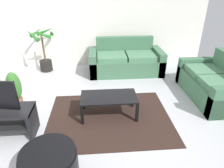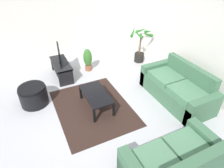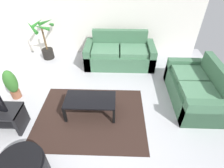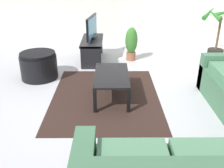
% 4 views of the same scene
% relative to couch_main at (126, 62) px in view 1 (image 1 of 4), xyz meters
% --- Properties ---
extents(ground_plane, '(6.60, 6.60, 0.00)m').
position_rel_couch_main_xyz_m(ground_plane, '(-0.63, -2.28, -0.30)').
color(ground_plane, '#B2B2B7').
extents(wall_back, '(6.00, 0.06, 2.70)m').
position_rel_couch_main_xyz_m(wall_back, '(-0.63, 0.72, 1.05)').
color(wall_back, silver).
rests_on(wall_back, ground).
extents(couch_main, '(1.93, 0.90, 0.90)m').
position_rel_couch_main_xyz_m(couch_main, '(0.00, 0.00, 0.00)').
color(couch_main, '#3F6B4C').
rests_on(couch_main, ground).
extents(couch_loveseat, '(0.90, 1.63, 0.90)m').
position_rel_couch_main_xyz_m(couch_loveseat, '(1.65, -1.49, -0.00)').
color(couch_loveseat, '#3F6B4C').
rests_on(couch_loveseat, ground).
extents(coffee_table, '(1.00, 0.53, 0.40)m').
position_rel_couch_main_xyz_m(coffee_table, '(-0.59, -1.97, 0.04)').
color(coffee_table, black).
rests_on(coffee_table, ground).
extents(area_rug, '(2.20, 1.70, 0.01)m').
position_rel_couch_main_xyz_m(area_rug, '(-0.59, -2.07, -0.30)').
color(area_rug, black).
rests_on(area_rug, ground).
extents(potted_palm, '(0.75, 0.74, 1.18)m').
position_rel_couch_main_xyz_m(potted_palm, '(-2.19, 0.27, 0.23)').
color(potted_palm, black).
rests_on(potted_palm, ground).
extents(potted_plant_small, '(0.27, 0.27, 0.73)m').
position_rel_couch_main_xyz_m(potted_plant_small, '(-2.37, -1.53, 0.09)').
color(potted_plant_small, brown).
rests_on(potted_plant_small, ground).
extents(ottoman, '(0.67, 0.67, 0.49)m').
position_rel_couch_main_xyz_m(ottoman, '(-1.37, -3.31, -0.06)').
color(ottoman, black).
rests_on(ottoman, ground).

